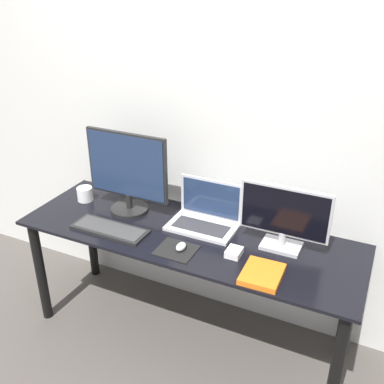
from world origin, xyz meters
The scene contains 12 objects.
ground_plane centered at (0.00, 0.00, 0.00)m, with size 12.00×12.00×0.00m, color #4C4742.
wall_back centered at (0.00, 0.69, 1.25)m, with size 7.00×0.05×2.50m.
desk centered at (0.00, 0.31, 0.60)m, with size 1.90×0.63×0.72m.
monitor_left centered at (-0.43, 0.40, 0.97)m, with size 0.51×0.23×0.49m.
monitor_right centered at (0.50, 0.40, 0.90)m, with size 0.46×0.14×0.35m.
laptop centered at (0.05, 0.45, 0.78)m, with size 0.38×0.24×0.25m.
keyboard centered at (-0.40, 0.15, 0.73)m, with size 0.44×0.16×0.02m.
mousepad centered at (0.02, 0.14, 0.72)m, with size 0.20×0.18×0.00m.
mouse centered at (0.04, 0.15, 0.74)m, with size 0.05×0.07×0.04m.
book centered at (0.49, 0.12, 0.73)m, with size 0.19×0.22×0.03m.
mug centered at (-0.75, 0.39, 0.76)m, with size 0.10×0.10×0.09m.
power_brick centered at (0.30, 0.23, 0.74)m, with size 0.07×0.09×0.04m.
Camera 1 is at (0.93, -1.57, 2.02)m, focal length 42.00 mm.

